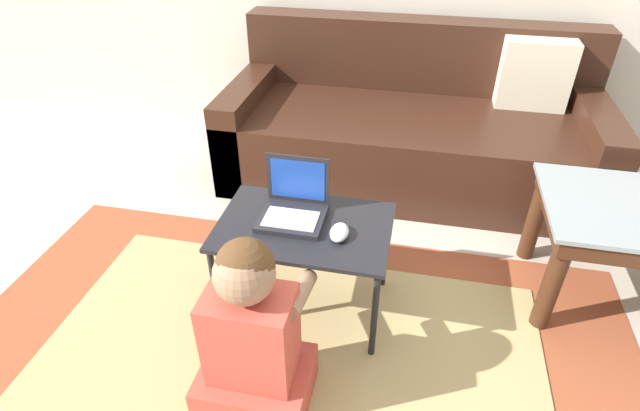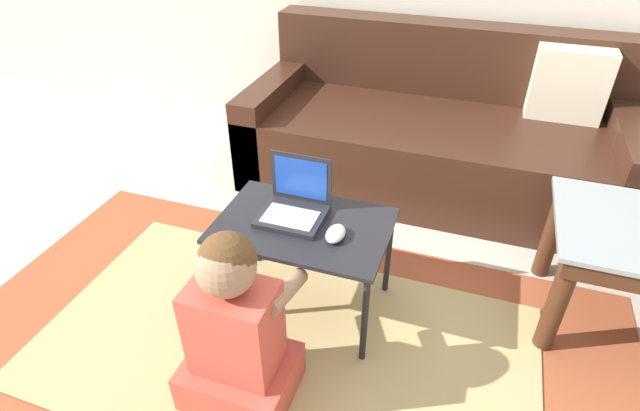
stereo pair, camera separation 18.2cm
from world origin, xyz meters
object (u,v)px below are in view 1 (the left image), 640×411
at_px(person_seated, 252,339).
at_px(couch, 412,128).
at_px(laptop_desk, 304,235).
at_px(computer_mouse, 339,232).
at_px(laptop, 293,209).

bearing_deg(person_seated, couch, 76.54).
xyz_separation_m(couch, person_seated, (-0.39, -1.64, 0.02)).
relative_size(laptop_desk, computer_mouse, 5.79).
bearing_deg(laptop, couch, 71.58).
height_order(laptop_desk, computer_mouse, computer_mouse).
bearing_deg(laptop_desk, person_seated, -97.46).
relative_size(laptop_desk, laptop, 2.67).
height_order(laptop, person_seated, person_seated).
bearing_deg(laptop_desk, computer_mouse, -15.84).
bearing_deg(couch, person_seated, -103.46).
bearing_deg(couch, laptop, -108.42).
distance_m(laptop_desk, laptop, 0.10).
distance_m(couch, laptop, 1.23).
relative_size(couch, person_seated, 2.97).
distance_m(couch, person_seated, 1.69).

